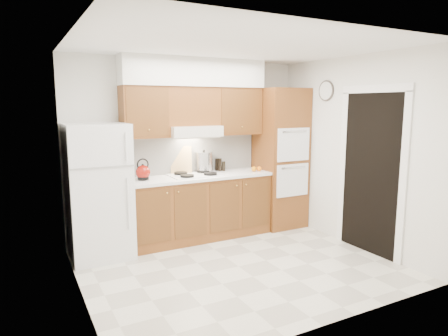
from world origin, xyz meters
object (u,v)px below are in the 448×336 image
Objects in this scene: kettle at (143,172)px; stock_pot at (204,161)px; fridge at (98,191)px; oven_cabinet at (280,158)px.

stock_pot is at bearing 19.51° from kettle.
fridge is at bearing -171.04° from stock_pot.
kettle is at bearing -169.41° from stock_pot.
fridge is 8.85× the size of kettle.
kettle is at bearing 6.26° from fridge.
oven_cabinet is 11.32× the size of kettle.
fridge is at bearing -179.30° from oven_cabinet.
oven_cabinet reaches higher than fridge.
stock_pot is at bearing 170.08° from oven_cabinet.
stock_pot is (1.60, 0.25, 0.25)m from fridge.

